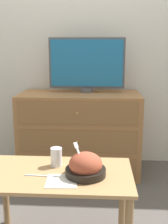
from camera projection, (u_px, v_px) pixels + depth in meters
The scene contains 9 objects.
ground_plane at pixel (77, 159), 3.16m from camera, with size 12.00×12.00×0.00m, color #56514C.
wall_back at pixel (76, 40), 2.90m from camera, with size 12.00×0.05×2.60m.
dresser at pixel (80, 133), 2.78m from camera, with size 1.16×0.56×0.79m.
tv at pixel (87, 64), 2.70m from camera, with size 0.73×0.12×0.52m.
coffee_table at pixel (58, 185), 1.67m from camera, with size 0.88×0.50×0.50m.
takeout_bowl at pixel (86, 167), 1.60m from camera, with size 0.23×0.23×0.19m.
drink_cup at pixel (56, 158), 1.74m from camera, with size 0.07×0.07×0.12m.
napkin at pixel (62, 181), 1.54m from camera, with size 0.18×0.18×0.00m.
knife at pixel (40, 176), 1.60m from camera, with size 0.18×0.02×0.01m.
Camera 1 is at (0.26, -2.96, 1.21)m, focal length 45.00 mm.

